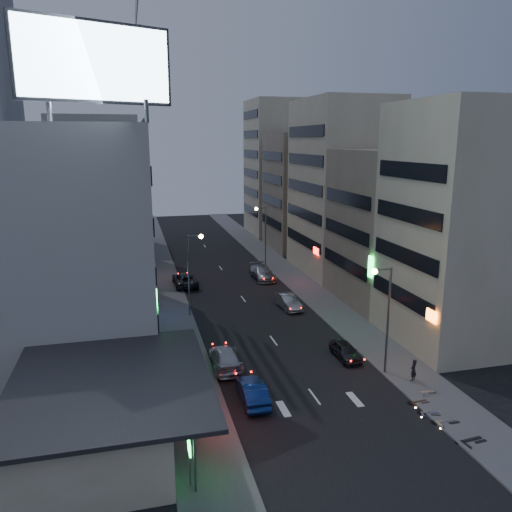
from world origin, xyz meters
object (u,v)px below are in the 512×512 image
object	(u,v)px
parked_car_right_near	(345,351)
scooter_silver_b	(434,384)
parked_car_left	(185,280)
road_car_blue	(252,391)
scooter_blue	(440,405)
scooter_black_b	(426,392)
person	(413,370)
road_car_silver	(225,358)
parked_car_right_mid	(288,301)
scooter_black_a	(480,426)
scooter_silver_a	(456,410)
parked_car_right_far	(262,273)

from	to	relation	value
parked_car_right_near	scooter_silver_b	size ratio (longest dim) A/B	2.33
parked_car_left	road_car_blue	bearing A→B (deg)	91.19
scooter_blue	scooter_silver_b	distance (m)	2.94
parked_car_right_near	scooter_black_b	world-z (taller)	parked_car_right_near
parked_car_left	parked_car_right_near	bearing A→B (deg)	111.73
person	scooter_black_b	xyz separation A→B (m)	(-0.64, -2.60, -0.28)
road_car_silver	scooter_black_b	distance (m)	14.48
road_car_blue	person	world-z (taller)	person
parked_car_right_mid	road_car_blue	bearing A→B (deg)	-119.90
parked_car_right_near	scooter_silver_b	bearing A→B (deg)	-60.97
scooter_silver_b	scooter_black_a	bearing A→B (deg)	178.87
parked_car_right_mid	scooter_silver_a	xyz separation A→B (m)	(3.61, -22.73, -0.02)
parked_car_right_far	scooter_black_b	bearing A→B (deg)	-86.16
parked_car_left	scooter_black_a	distance (m)	37.84
road_car_blue	scooter_black_b	xyz separation A→B (m)	(11.18, -2.69, -0.11)
scooter_black_a	scooter_silver_b	distance (m)	5.52
parked_car_right_mid	scooter_black_a	bearing A→B (deg)	-86.48
scooter_black_b	scooter_silver_b	size ratio (longest dim) A/B	1.03
scooter_black_a	scooter_silver_a	bearing A→B (deg)	0.66
person	scooter_black_b	size ratio (longest dim) A/B	0.95
parked_car_left	scooter_silver_b	world-z (taller)	parked_car_left
person	scooter_black_b	distance (m)	2.69
parked_car_right_near	road_car_silver	bearing A→B (deg)	175.18
parked_car_right_near	parked_car_right_mid	distance (m)	12.75
scooter_black_a	scooter_black_b	world-z (taller)	scooter_black_a
parked_car_right_near	person	distance (m)	5.76
scooter_blue	scooter_black_b	xyz separation A→B (m)	(0.08, 1.69, 0.01)
road_car_silver	scooter_silver_a	world-z (taller)	road_car_silver
scooter_silver_a	scooter_blue	xyz separation A→B (m)	(-0.52, 0.86, -0.09)
parked_car_left	road_car_silver	world-z (taller)	parked_car_left
scooter_black_b	scooter_silver_b	world-z (taller)	scooter_black_b
scooter_silver_a	scooter_silver_b	world-z (taller)	scooter_silver_a
parked_car_left	scooter_black_b	distance (m)	33.36
road_car_blue	scooter_silver_a	xyz separation A→B (m)	(11.62, -5.24, -0.02)
scooter_silver_b	scooter_silver_a	bearing A→B (deg)	172.02
road_car_silver	scooter_silver_a	distance (m)	16.39
scooter_silver_a	scooter_black_a	bearing A→B (deg)	-172.18
parked_car_right_near	scooter_black_a	bearing A→B (deg)	-75.94
parked_car_right_far	scooter_black_b	distance (m)	31.74
road_car_blue	scooter_black_a	size ratio (longest dim) A/B	2.19
scooter_silver_a	parked_car_right_near	bearing A→B (deg)	17.70
scooter_blue	parked_car_left	bearing A→B (deg)	42.72
person	scooter_black_a	size ratio (longest dim) A/B	0.78
person	parked_car_right_far	bearing A→B (deg)	-113.49
scooter_black_a	scooter_silver_a	world-z (taller)	scooter_black_a
road_car_blue	scooter_silver_b	bearing A→B (deg)	173.28
parked_car_left	road_car_blue	size ratio (longest dim) A/B	1.25
scooter_black_b	road_car_silver	bearing A→B (deg)	50.02
road_car_blue	scooter_black_b	world-z (taller)	road_car_blue
parked_car_right_far	scooter_silver_a	distance (m)	34.32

